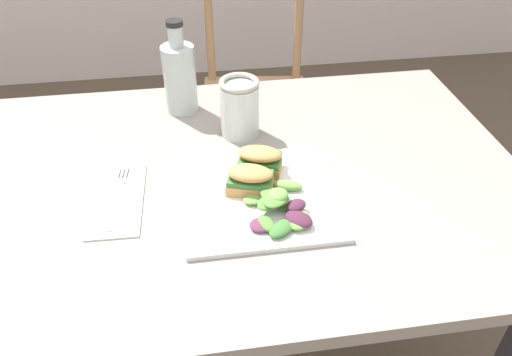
{
  "coord_description": "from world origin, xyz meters",
  "views": [
    {
      "loc": [
        0.09,
        -0.64,
        1.37
      ],
      "look_at": [
        0.2,
        0.13,
        0.76
      ],
      "focal_mm": 34.93,
      "sensor_mm": 36.0,
      "label": 1
    }
  ],
  "objects_px": {
    "chair_wooden_far": "(255,95)",
    "bottle_cold_brew": "(180,81)",
    "dining_table": "(206,222)",
    "sandwich_half_back": "(260,160)",
    "sandwich_half_front": "(250,179)",
    "mason_jar_iced_tea": "(240,110)",
    "fork_on_napkin": "(119,193)",
    "plate_lunch": "(259,196)"
  },
  "relations": [
    {
      "from": "fork_on_napkin",
      "to": "bottle_cold_brew",
      "type": "xyz_separation_m",
      "value": [
        0.14,
        0.32,
        0.07
      ]
    },
    {
      "from": "dining_table",
      "to": "sandwich_half_back",
      "type": "bearing_deg",
      "value": -3.46
    },
    {
      "from": "chair_wooden_far",
      "to": "sandwich_half_front",
      "type": "relative_size",
      "value": 8.5
    },
    {
      "from": "sandwich_half_back",
      "to": "mason_jar_iced_tea",
      "type": "xyz_separation_m",
      "value": [
        -0.02,
        0.16,
        0.02
      ]
    },
    {
      "from": "sandwich_half_back",
      "to": "fork_on_napkin",
      "type": "bearing_deg",
      "value": -175.3
    },
    {
      "from": "chair_wooden_far",
      "to": "plate_lunch",
      "type": "height_order",
      "value": "chair_wooden_far"
    },
    {
      "from": "plate_lunch",
      "to": "chair_wooden_far",
      "type": "bearing_deg",
      "value": 82.14
    },
    {
      "from": "chair_wooden_far",
      "to": "sandwich_half_back",
      "type": "bearing_deg",
      "value": -97.71
    },
    {
      "from": "bottle_cold_brew",
      "to": "mason_jar_iced_tea",
      "type": "xyz_separation_m",
      "value": [
        0.13,
        -0.13,
        -0.02
      ]
    },
    {
      "from": "dining_table",
      "to": "sandwich_half_back",
      "type": "relative_size",
      "value": 13.22
    },
    {
      "from": "bottle_cold_brew",
      "to": "mason_jar_iced_tea",
      "type": "bearing_deg",
      "value": -44.82
    },
    {
      "from": "plate_lunch",
      "to": "sandwich_half_back",
      "type": "relative_size",
      "value": 2.88
    },
    {
      "from": "dining_table",
      "to": "fork_on_napkin",
      "type": "height_order",
      "value": "fork_on_napkin"
    },
    {
      "from": "sandwich_half_front",
      "to": "mason_jar_iced_tea",
      "type": "xyz_separation_m",
      "value": [
        0.01,
        0.23,
        0.02
      ]
    },
    {
      "from": "sandwich_half_front",
      "to": "chair_wooden_far",
      "type": "bearing_deg",
      "value": 81.08
    },
    {
      "from": "chair_wooden_far",
      "to": "bottle_cold_brew",
      "type": "distance_m",
      "value": 0.74
    },
    {
      "from": "sandwich_half_front",
      "to": "fork_on_napkin",
      "type": "bearing_deg",
      "value": 171.78
    },
    {
      "from": "dining_table",
      "to": "bottle_cold_brew",
      "type": "xyz_separation_m",
      "value": [
        -0.03,
        0.29,
        0.2
      ]
    },
    {
      "from": "chair_wooden_far",
      "to": "sandwich_half_front",
      "type": "distance_m",
      "value": 1.0
    },
    {
      "from": "sandwich_half_front",
      "to": "sandwich_half_back",
      "type": "distance_m",
      "value": 0.07
    },
    {
      "from": "fork_on_napkin",
      "to": "mason_jar_iced_tea",
      "type": "relative_size",
      "value": 1.37
    },
    {
      "from": "chair_wooden_far",
      "to": "plate_lunch",
      "type": "distance_m",
      "value": 1.0
    },
    {
      "from": "sandwich_half_front",
      "to": "mason_jar_iced_tea",
      "type": "distance_m",
      "value": 0.23
    },
    {
      "from": "chair_wooden_far",
      "to": "sandwich_half_back",
      "type": "distance_m",
      "value": 0.94
    },
    {
      "from": "sandwich_half_back",
      "to": "fork_on_napkin",
      "type": "relative_size",
      "value": 0.55
    },
    {
      "from": "chair_wooden_far",
      "to": "sandwich_half_back",
      "type": "relative_size",
      "value": 8.5
    },
    {
      "from": "sandwich_half_back",
      "to": "mason_jar_iced_tea",
      "type": "distance_m",
      "value": 0.17
    },
    {
      "from": "chair_wooden_far",
      "to": "mason_jar_iced_tea",
      "type": "distance_m",
      "value": 0.8
    },
    {
      "from": "bottle_cold_brew",
      "to": "chair_wooden_far",
      "type": "bearing_deg",
      "value": 65.21
    },
    {
      "from": "chair_wooden_far",
      "to": "bottle_cold_brew",
      "type": "xyz_separation_m",
      "value": [
        -0.27,
        -0.58,
        0.37
      ]
    },
    {
      "from": "sandwich_half_back",
      "to": "fork_on_napkin",
      "type": "distance_m",
      "value": 0.29
    },
    {
      "from": "dining_table",
      "to": "sandwich_half_front",
      "type": "xyz_separation_m",
      "value": [
        0.09,
        -0.07,
        0.16
      ]
    },
    {
      "from": "plate_lunch",
      "to": "bottle_cold_brew",
      "type": "height_order",
      "value": "bottle_cold_brew"
    },
    {
      "from": "dining_table",
      "to": "sandwich_half_back",
      "type": "distance_m",
      "value": 0.2
    },
    {
      "from": "dining_table",
      "to": "sandwich_half_front",
      "type": "distance_m",
      "value": 0.2
    },
    {
      "from": "sandwich_half_front",
      "to": "sandwich_half_back",
      "type": "bearing_deg",
      "value": 64.98
    },
    {
      "from": "fork_on_napkin",
      "to": "mason_jar_iced_tea",
      "type": "xyz_separation_m",
      "value": [
        0.27,
        0.19,
        0.06
      ]
    },
    {
      "from": "sandwich_half_back",
      "to": "bottle_cold_brew",
      "type": "bearing_deg",
      "value": 116.94
    },
    {
      "from": "sandwich_half_front",
      "to": "fork_on_napkin",
      "type": "relative_size",
      "value": 0.55
    },
    {
      "from": "chair_wooden_far",
      "to": "mason_jar_iced_tea",
      "type": "bearing_deg",
      "value": -101.06
    },
    {
      "from": "dining_table",
      "to": "fork_on_napkin",
      "type": "relative_size",
      "value": 7.28
    },
    {
      "from": "fork_on_napkin",
      "to": "mason_jar_iced_tea",
      "type": "distance_m",
      "value": 0.33
    }
  ]
}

